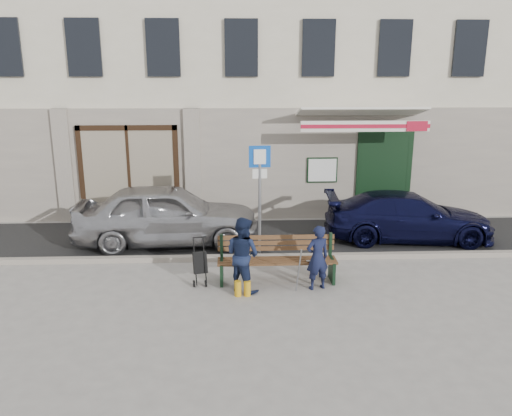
{
  "coord_description": "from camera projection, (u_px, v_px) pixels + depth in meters",
  "views": [
    {
      "loc": [
        -0.21,
        -9.17,
        4.03
      ],
      "look_at": [
        0.25,
        1.6,
        1.2
      ],
      "focal_mm": 35.0,
      "sensor_mm": 36.0,
      "label": 1
    }
  ],
  "objects": [
    {
      "name": "man",
      "position": [
        317.0,
        258.0,
        9.66
      ],
      "size": [
        0.54,
        0.44,
        1.29
      ],
      "primitive_type": "imported",
      "rotation": [
        0.0,
        0.0,
        3.45
      ],
      "color": "#131835",
      "rests_on": "ground"
    },
    {
      "name": "building",
      "position": [
        240.0,
        48.0,
        16.8
      ],
      "size": [
        20.0,
        8.27,
        10.0
      ],
      "color": "beige",
      "rests_on": "ground"
    },
    {
      "name": "woman",
      "position": [
        243.0,
        254.0,
        9.58
      ],
      "size": [
        0.91,
        0.89,
        1.47
      ],
      "primitive_type": "imported",
      "rotation": [
        0.0,
        0.0,
        2.44
      ],
      "color": "#161F3D",
      "rests_on": "ground"
    },
    {
      "name": "curb",
      "position": [
        245.0,
        258.0,
        11.33
      ],
      "size": [
        60.0,
        0.18,
        0.12
      ],
      "primitive_type": "cube",
      "color": "#9E9384",
      "rests_on": "ground"
    },
    {
      "name": "stroller",
      "position": [
        200.0,
        264.0,
        9.98
      ],
      "size": [
        0.32,
        0.42,
        0.95
      ],
      "rotation": [
        0.0,
        0.0,
        0.23
      ],
      "color": "black",
      "rests_on": "ground"
    },
    {
      "name": "parking_sign",
      "position": [
        260.0,
        184.0,
        11.1
      ],
      "size": [
        0.48,
        0.09,
        2.59
      ],
      "rotation": [
        0.0,
        0.0,
        0.08
      ],
      "color": "gray",
      "rests_on": "ground"
    },
    {
      "name": "car_navy",
      "position": [
        408.0,
        216.0,
        12.66
      ],
      "size": [
        4.32,
        2.05,
        1.22
      ],
      "primitive_type": "imported",
      "rotation": [
        0.0,
        0.0,
        1.49
      ],
      "color": "black",
      "rests_on": "ground"
    },
    {
      "name": "asphalt_lane",
      "position": [
        244.0,
        238.0,
        12.89
      ],
      "size": [
        60.0,
        3.2,
        0.01
      ],
      "primitive_type": "cube",
      "color": "#282828",
      "rests_on": "ground"
    },
    {
      "name": "car_silver",
      "position": [
        167.0,
        214.0,
        12.29
      ],
      "size": [
        4.54,
        2.01,
        1.52
      ],
      "primitive_type": "imported",
      "rotation": [
        0.0,
        0.0,
        1.62
      ],
      "color": "#ABABB0",
      "rests_on": "ground"
    },
    {
      "name": "ground",
      "position": [
        247.0,
        287.0,
        9.9
      ],
      "size": [
        80.0,
        80.0,
        0.0
      ],
      "primitive_type": "plane",
      "color": "#9E9991",
      "rests_on": "ground"
    },
    {
      "name": "bench",
      "position": [
        275.0,
        260.0,
        10.06
      ],
      "size": [
        2.4,
        1.17,
        0.98
      ],
      "color": "brown",
      "rests_on": "ground"
    }
  ]
}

